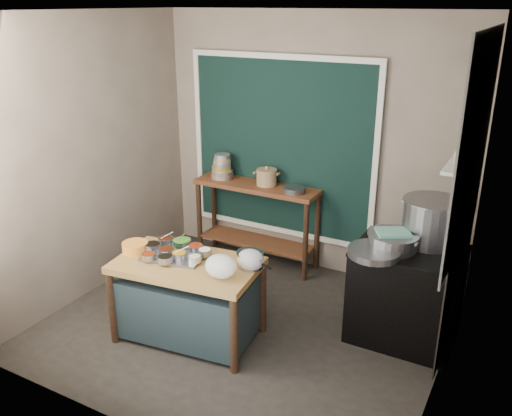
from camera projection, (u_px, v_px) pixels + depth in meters
The scene contains 31 objects.
floor at pixel (243, 327), 5.10m from camera, with size 3.50×3.00×0.02m, color #28241F.
back_wall at pixel (312, 146), 5.84m from camera, with size 3.50×0.02×2.80m, color gray.
left_wall at pixel (89, 159), 5.39m from camera, with size 0.02×3.00×2.80m, color gray.
right_wall at pixel (457, 224), 3.81m from camera, with size 0.02×3.00×2.80m, color gray.
ceiling at pixel (240, 9), 4.10m from camera, with size 3.50×3.00×0.02m, color gray.
curtain_panel at pixel (281, 148), 5.98m from camera, with size 2.10×0.02×1.90m, color black.
curtain_frame at pixel (280, 148), 5.97m from camera, with size 2.22×0.03×2.02m, color beige, non-canonical shape.
tile_panel at pixel (474, 144), 4.11m from camera, with size 0.02×1.70×1.70m, color #B2B2AA.
soot_patch at pixel (457, 273), 4.60m from camera, with size 0.01×1.30×1.30m, color black.
wall_shelf at pixel (462, 164), 4.50m from camera, with size 0.22×0.70×0.03m, color beige.
prep_table at pixel (188, 300), 4.83m from camera, with size 1.25×0.72×0.75m, color olive.
back_counter at pixel (257, 223), 6.23m from camera, with size 1.45×0.40×0.95m, color brown.
stove_block at pixel (405, 296), 4.80m from camera, with size 0.90×0.68×0.85m, color black.
stove_top at pixel (410, 251), 4.64m from camera, with size 0.92×0.69×0.03m, color black.
condiment_tray at pixel (175, 255), 4.79m from camera, with size 0.53×0.38×0.02m, color gray.
condiment_bowls at pixel (174, 250), 4.80m from camera, with size 0.61×0.49×0.07m.
yellow_basin at pixel (135, 247), 4.87m from camera, with size 0.23×0.23×0.09m, color orange.
saucepan at pixel (250, 260), 4.59m from camera, with size 0.24×0.24×0.13m, color gray, non-canonical shape.
plastic_bag_a at pixel (221, 266), 4.40m from camera, with size 0.27×0.23×0.20m, color white.
plastic_bag_b at pixel (251, 260), 4.54m from camera, with size 0.24×0.20×0.18m, color white.
bowl_stack at pixel (222, 168), 6.23m from camera, with size 0.25×0.25×0.28m.
utensil_cup at pixel (228, 175), 6.22m from camera, with size 0.14×0.14×0.09m, color gray.
ceramic_crock at pixel (267, 178), 6.00m from camera, with size 0.24×0.24×0.16m, color #997B53, non-canonical shape.
wide_bowl at pixel (294, 190), 5.78m from camera, with size 0.24×0.24×0.06m, color gray.
stock_pot at pixel (431, 221), 4.69m from camera, with size 0.52×0.52×0.40m, color gray, non-canonical shape.
pot_lid at pixel (450, 235), 4.38m from camera, with size 0.45×0.45×0.02m, color gray.
steamer at pixel (393, 241), 4.61m from camera, with size 0.44×0.44×0.14m, color gray, non-canonical shape.
green_cloth at pixel (393, 232), 4.58m from camera, with size 0.28×0.21×0.02m, color #5E9789.
shallow_pan at pixel (374, 252), 4.51m from camera, with size 0.45×0.45×0.06m, color gray.
shelf_bowl_stack at pixel (463, 156), 4.47m from camera, with size 0.15×0.15×0.12m.
shelf_bowl_green at pixel (466, 155), 4.61m from camera, with size 0.14×0.14×0.05m, color gray.
Camera 1 is at (2.20, -3.77, 2.87)m, focal length 38.00 mm.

